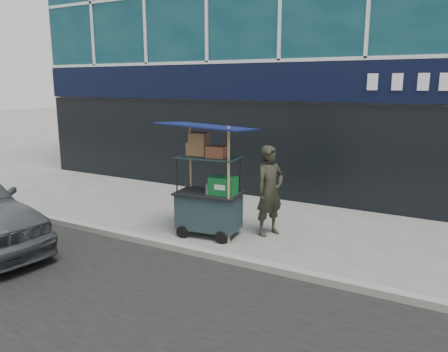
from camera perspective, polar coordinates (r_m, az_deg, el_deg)
The scene contains 4 objects.
ground at distance 7.88m, azimuth -4.42°, elevation -9.38°, with size 80.00×80.00×0.00m, color #62635E.
curb at distance 7.70m, azimuth -5.26°, elevation -9.43°, with size 80.00×0.18×0.12m, color gray.
vendor_cart at distance 8.28m, azimuth -1.92°, elevation -2.69°, with size 1.74×1.32×2.19m.
vendor_man at distance 8.35m, azimuth 6.01°, elevation -1.94°, with size 0.63×0.41×1.73m, color black.
Camera 1 is at (4.11, -6.08, 2.87)m, focal length 35.00 mm.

